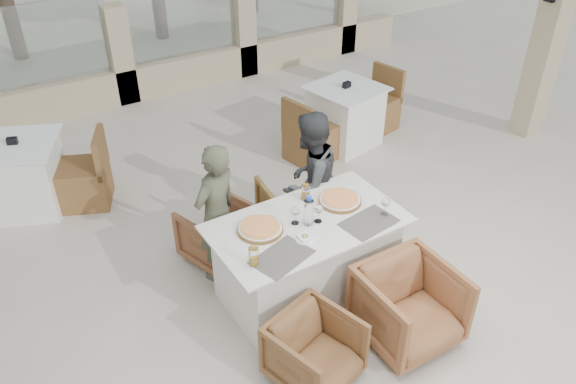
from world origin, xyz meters
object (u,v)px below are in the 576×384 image
armchair_far_left (219,233)px  armchair_near_left (315,352)px  beer_glass_left (254,256)px  diner_right (309,182)px  olive_dish (305,237)px  wine_glass_corner (385,206)px  dining_table (307,259)px  bg_table_b (345,116)px  pizza_left (260,228)px  armchair_far_right (296,207)px  armchair_near_right (409,306)px  wine_glass_near (318,212)px  wine_glass_centre (295,214)px  beer_glass_right (306,192)px  water_bottle (309,210)px  diner_left (217,214)px  bg_table_a (23,176)px  pizza_right (340,200)px

armchair_far_left → armchair_near_left: armchair_far_left is taller
beer_glass_left → diner_right: bearing=38.1°
olive_dish → armchair_far_left: 1.17m
wine_glass_corner → armchair_far_left: bearing=133.4°
dining_table → bg_table_b: 2.80m
pizza_left → bg_table_b: bearing=39.8°
armchair_far_right → armchair_near_right: size_ratio=0.90×
wine_glass_near → olive_dish: wine_glass_near is taller
wine_glass_centre → beer_glass_right: (0.26, 0.24, -0.02)m
water_bottle → wine_glass_near: size_ratio=1.48×
armchair_near_right → armchair_far_left: bearing=117.1°
armchair_near_left → armchair_near_right: size_ratio=0.82×
dining_table → diner_left: (-0.52, 0.63, 0.29)m
dining_table → armchair_far_left: size_ratio=2.60×
armchair_far_right → bg_table_a: bearing=-33.4°
dining_table → pizza_left: (-0.38, 0.11, 0.41)m
pizza_right → armchair_far_right: (0.00, 0.68, -0.49)m
armchair_far_left → bg_table_b: bearing=-171.6°
wine_glass_centre → diner_right: bearing=47.3°
beer_glass_right → armchair_near_right: beer_glass_right is taller
pizza_left → diner_right: bearing=31.6°
dining_table → armchair_far_right: size_ratio=2.43×
wine_glass_corner → armchair_far_left: 1.61m
armchair_near_right → diner_right: size_ratio=0.53×
armchair_near_left → armchair_near_right: armchair_near_right is taller
wine_glass_near → diner_right: bearing=61.7°
wine_glass_centre → armchair_far_left: (-0.33, 0.79, -0.58)m
armchair_far_left → armchair_far_right: armchair_far_right is taller
pizza_right → armchair_near_right: bearing=-89.9°
water_bottle → armchair_far_right: size_ratio=0.41×
olive_dish → pizza_left: bearing=130.4°
beer_glass_right → water_bottle: bearing=-119.8°
diner_right → armchair_near_right: bearing=70.4°
dining_table → wine_glass_corner: 0.81m
beer_glass_right → diner_right: 0.43m
wine_glass_centre → bg_table_b: (2.02, 1.98, -0.48)m
bg_table_b → armchair_far_right: bearing=-151.6°
dining_table → armchair_near_left: bearing=-119.7°
diner_left → diner_right: diner_right is taller
wine_glass_near → beer_glass_right: wine_glass_near is taller
pizza_right → diner_right: diner_right is taller
dining_table → bg_table_b: same height
pizza_left → wine_glass_corner: (0.98, -0.36, 0.07)m
armchair_near_left → diner_left: bearing=77.5°
wine_glass_corner → armchair_far_right: 1.19m
armchair_far_right → armchair_near_left: 1.78m
dining_table → wine_glass_near: 0.48m
wine_glass_corner → water_bottle: bearing=159.3°
wine_glass_corner → olive_dish: (-0.74, 0.08, -0.07)m
bg_table_b → olive_dish: bearing=-144.1°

